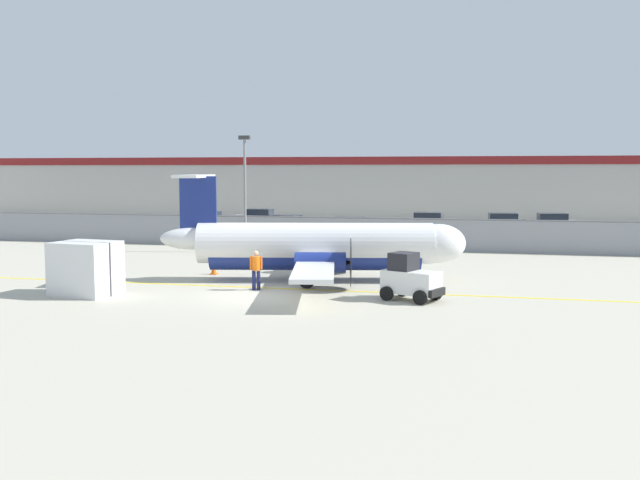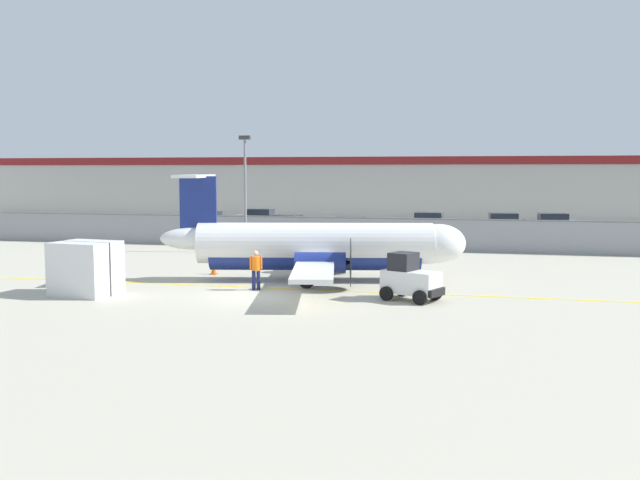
{
  "view_description": "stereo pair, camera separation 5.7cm",
  "coord_description": "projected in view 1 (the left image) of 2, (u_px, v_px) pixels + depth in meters",
  "views": [
    {
      "loc": [
        8.97,
        -27.43,
        5.12
      ],
      "look_at": [
        1.37,
        5.58,
        1.8
      ],
      "focal_mm": 40.0,
      "sensor_mm": 36.0,
      "label": 1
    },
    {
      "loc": [
        9.03,
        -27.42,
        5.12
      ],
      "look_at": [
        1.37,
        5.58,
        1.8
      ],
      "focal_mm": 40.0,
      "sensor_mm": 36.0,
      "label": 2
    }
  ],
  "objects": [
    {
      "name": "ground_plane",
      "position": [
        271.0,
        288.0,
        31.05
      ],
      "size": [
        140.0,
        140.0,
        0.01
      ],
      "color": "#B2AD99"
    },
    {
      "name": "perimeter_fence",
      "position": [
        342.0,
        232.0,
        46.46
      ],
      "size": [
        98.0,
        0.1,
        2.1
      ],
      "color": "gray",
      "rests_on": "ground"
    },
    {
      "name": "parking_lot_strip",
      "position": [
        370.0,
        233.0,
        57.71
      ],
      "size": [
        98.0,
        17.0,
        0.12
      ],
      "color": "#38383A",
      "rests_on": "ground"
    },
    {
      "name": "background_building",
      "position": [
        397.0,
        188.0,
        75.33
      ],
      "size": [
        91.0,
        8.1,
        6.5
      ],
      "color": "beige",
      "rests_on": "ground"
    },
    {
      "name": "commuter_airplane",
      "position": [
        321.0,
        246.0,
        33.08
      ],
      "size": [
        14.21,
        16.0,
        4.92
      ],
      "rotation": [
        0.0,
        0.0,
        0.2
      ],
      "color": "white",
      "rests_on": "ground"
    },
    {
      "name": "baggage_tug",
      "position": [
        410.0,
        279.0,
        28.08
      ],
      "size": [
        2.58,
        2.11,
        1.88
      ],
      "rotation": [
        0.0,
        0.0,
        -0.43
      ],
      "color": "silver",
      "rests_on": "ground"
    },
    {
      "name": "ground_crew_worker",
      "position": [
        256.0,
        268.0,
        30.46
      ],
      "size": [
        0.55,
        0.42,
        1.7
      ],
      "rotation": [
        0.0,
        0.0,
        1.86
      ],
      "color": "#191E4C",
      "rests_on": "ground"
    },
    {
      "name": "cargo_container",
      "position": [
        86.0,
        268.0,
        29.3
      ],
      "size": [
        2.63,
        2.28,
        2.2
      ],
      "rotation": [
        0.0,
        0.0,
        -0.13
      ],
      "color": "silver",
      "rests_on": "ground"
    },
    {
      "name": "traffic_cone_near_left",
      "position": [
        214.0,
        268.0,
        35.17
      ],
      "size": [
        0.36,
        0.36,
        0.64
      ],
      "color": "orange",
      "rests_on": "ground"
    },
    {
      "name": "traffic_cone_near_right",
      "position": [
        399.0,
        275.0,
        32.91
      ],
      "size": [
        0.36,
        0.36,
        0.64
      ],
      "color": "orange",
      "rests_on": "ground"
    },
    {
      "name": "parked_car_0",
      "position": [
        205.0,
        221.0,
        59.88
      ],
      "size": [
        4.22,
        2.04,
        1.58
      ],
      "rotation": [
        0.0,
        0.0,
        3.13
      ],
      "color": "gray",
      "rests_on": "parking_lot_strip"
    },
    {
      "name": "parked_car_1",
      "position": [
        259.0,
        218.0,
        63.74
      ],
      "size": [
        4.27,
        2.14,
        1.58
      ],
      "rotation": [
        0.0,
        0.0,
        3.1
      ],
      "color": "gray",
      "rests_on": "parking_lot_strip"
    },
    {
      "name": "parked_car_2",
      "position": [
        287.0,
        225.0,
        54.97
      ],
      "size": [
        4.38,
        2.42,
        1.58
      ],
      "rotation": [
        0.0,
        0.0,
        -0.13
      ],
      "color": "#19662D",
      "rests_on": "parking_lot_strip"
    },
    {
      "name": "parked_car_3",
      "position": [
        346.0,
        228.0,
        52.57
      ],
      "size": [
        4.39,
        2.43,
        1.58
      ],
      "rotation": [
        0.0,
        0.0,
        3.01
      ],
      "color": "silver",
      "rests_on": "parking_lot_strip"
    },
    {
      "name": "parked_car_4",
      "position": [
        430.0,
        222.0,
        58.38
      ],
      "size": [
        4.29,
        2.18,
        1.58
      ],
      "rotation": [
        0.0,
        0.0,
        -0.05
      ],
      "color": "gray",
      "rests_on": "parking_lot_strip"
    },
    {
      "name": "parked_car_5",
      "position": [
        501.0,
        223.0,
        57.52
      ],
      "size": [
        4.35,
        2.33,
        1.58
      ],
      "rotation": [
        0.0,
        0.0,
        3.24
      ],
      "color": "#19662D",
      "rests_on": "parking_lot_strip"
    },
    {
      "name": "parked_car_6",
      "position": [
        551.0,
        223.0,
        57.29
      ],
      "size": [
        4.35,
        2.34,
        1.58
      ],
      "rotation": [
        0.0,
        0.0,
        3.25
      ],
      "color": "slate",
      "rests_on": "parking_lot_strip"
    },
    {
      "name": "apron_light_pole",
      "position": [
        245.0,
        183.0,
        44.49
      ],
      "size": [
        0.7,
        0.3,
        7.27
      ],
      "color": "slate",
      "rests_on": "ground"
    }
  ]
}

